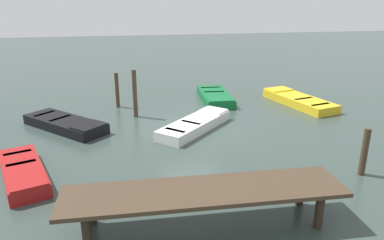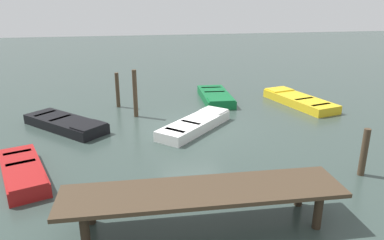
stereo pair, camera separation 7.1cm
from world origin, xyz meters
The scene contains 10 objects.
ground_plane centered at (0.00, 0.00, 0.00)m, with size 80.00×80.00×0.00m, color #33423D.
dock_segment centered at (1.02, 6.67, 0.84)m, with size 6.53×1.66×0.95m.
rowboat_black centered at (5.08, -0.93, 0.22)m, with size 3.63×3.70×0.46m.
rowboat_white centered at (-0.10, 0.17, 0.22)m, with size 3.52×3.58×0.46m.
rowboat_yellow centered at (-5.92, -2.41, 0.22)m, with size 2.35×4.38×0.46m.
rowboat_red centered at (5.74, 3.36, 0.22)m, with size 2.10×3.44×0.46m.
rowboat_green centered at (-2.00, -3.94, 0.22)m, with size 1.59×3.69×0.46m.
mooring_piling_mid_right centered at (2.19, -1.99, 1.06)m, with size 0.20×0.20×2.13m, color #423323.
mooring_piling_center centered at (2.97, -3.70, 0.85)m, with size 0.19×0.19×1.69m, color #423323.
mooring_piling_far_left centered at (-4.23, 5.05, 0.74)m, with size 0.20×0.20×1.48m, color #423323.
Camera 2 is at (2.65, 13.80, 5.08)m, focal length 33.99 mm.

